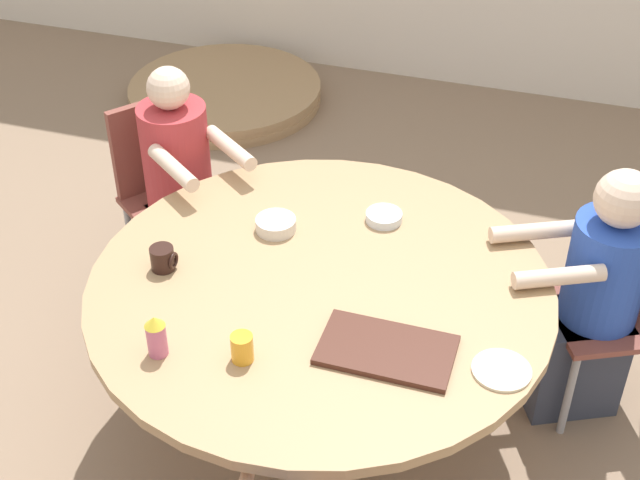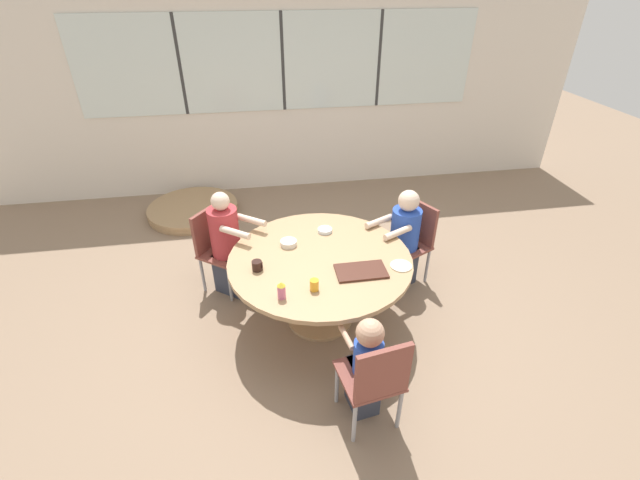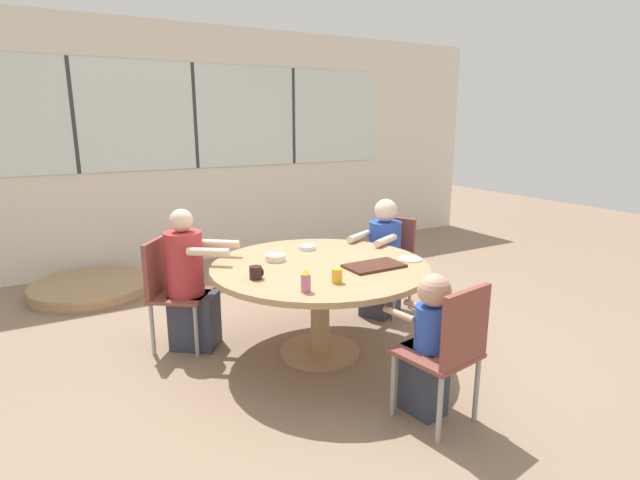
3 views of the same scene
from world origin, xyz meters
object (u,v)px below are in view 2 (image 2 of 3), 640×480
(chair_for_man_blue_shirt, at_px, (413,236))
(chair_for_toddler, at_px, (376,377))
(coffee_mug, at_px, (257,266))
(folded_table_stack, at_px, (193,210))
(chair_for_woman_green_shirt, at_px, (216,243))
(bowl_cereal, at_px, (289,243))
(person_woman_green_shirt, at_px, (229,248))
(juice_glass, at_px, (314,285))
(sippy_cup, at_px, (281,290))
(bowl_white_shallow, at_px, (325,230))
(person_toddler, at_px, (365,368))
(person_man_blue_shirt, at_px, (401,243))

(chair_for_man_blue_shirt, distance_m, chair_for_toddler, 1.87)
(coffee_mug, relative_size, folded_table_stack, 0.08)
(chair_for_woman_green_shirt, height_order, bowl_cereal, chair_for_woman_green_shirt)
(person_woman_green_shirt, bearing_deg, juice_glass, 70.86)
(person_woman_green_shirt, height_order, sippy_cup, person_woman_green_shirt)
(person_woman_green_shirt, distance_m, bowl_cereal, 0.70)
(sippy_cup, distance_m, bowl_cereal, 0.72)
(chair_for_woman_green_shirt, distance_m, bowl_cereal, 0.85)
(juice_glass, relative_size, folded_table_stack, 0.08)
(chair_for_man_blue_shirt, height_order, chair_for_toddler, same)
(bowl_white_shallow, xyz_separation_m, bowl_cereal, (-0.36, -0.17, 0.01))
(juice_glass, relative_size, bowl_white_shallow, 0.69)
(person_woman_green_shirt, distance_m, juice_glass, 1.25)
(chair_for_toddler, xyz_separation_m, bowl_cereal, (-0.43, 1.39, 0.22))
(person_woman_green_shirt, height_order, coffee_mug, person_woman_green_shirt)
(person_woman_green_shirt, distance_m, coffee_mug, 0.78)
(chair_for_man_blue_shirt, xyz_separation_m, person_toddler, (-0.89, -1.50, -0.08))
(chair_for_woman_green_shirt, xyz_separation_m, coffee_mug, (0.39, -0.79, 0.24))
(chair_for_man_blue_shirt, height_order, juice_glass, chair_for_man_blue_shirt)
(chair_for_man_blue_shirt, bearing_deg, chair_for_toddler, 126.55)
(person_man_blue_shirt, bearing_deg, coffee_mug, 84.16)
(coffee_mug, xyz_separation_m, folded_table_stack, (-0.81, 2.39, -0.69))
(bowl_white_shallow, distance_m, folded_table_stack, 2.48)
(coffee_mug, distance_m, bowl_white_shallow, 0.82)
(chair_for_woman_green_shirt, height_order, juice_glass, chair_for_woman_green_shirt)
(person_man_blue_shirt, distance_m, coffee_mug, 1.55)
(chair_for_toddler, bearing_deg, folded_table_stack, 104.76)
(coffee_mug, height_order, bowl_white_shallow, coffee_mug)
(person_woman_green_shirt, xyz_separation_m, bowl_cereal, (0.55, -0.36, 0.23))
(bowl_cereal, bearing_deg, person_toddler, -71.86)
(chair_for_woman_green_shirt, relative_size, bowl_white_shallow, 6.31)
(chair_for_man_blue_shirt, bearing_deg, person_woman_green_shirt, 61.16)
(person_woman_green_shirt, xyz_separation_m, juice_glass, (0.68, -1.02, 0.26))
(person_man_blue_shirt, relative_size, bowl_white_shallow, 7.78)
(person_woman_green_shirt, relative_size, folded_table_stack, 0.92)
(person_toddler, relative_size, sippy_cup, 6.01)
(juice_glass, bearing_deg, sippy_cup, -168.01)
(chair_for_woman_green_shirt, height_order, coffee_mug, chair_for_woman_green_shirt)
(chair_for_toddler, xyz_separation_m, sippy_cup, (-0.55, 0.68, 0.28))
(sippy_cup, bearing_deg, bowl_cereal, 80.10)
(chair_for_toddler, bearing_deg, sippy_cup, 120.19)
(chair_for_man_blue_shirt, distance_m, folded_table_stack, 3.02)
(folded_table_stack, bearing_deg, person_woman_green_shirt, -72.22)
(person_woman_green_shirt, bearing_deg, person_man_blue_shirt, 121.48)
(coffee_mug, bearing_deg, folded_table_stack, 108.70)
(chair_for_man_blue_shirt, xyz_separation_m, sippy_cup, (-1.41, -0.98, 0.28))
(coffee_mug, relative_size, bowl_white_shallow, 0.66)
(coffee_mug, relative_size, sippy_cup, 0.61)
(person_man_blue_shirt, distance_m, sippy_cup, 1.59)
(person_woman_green_shirt, relative_size, juice_glass, 11.68)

